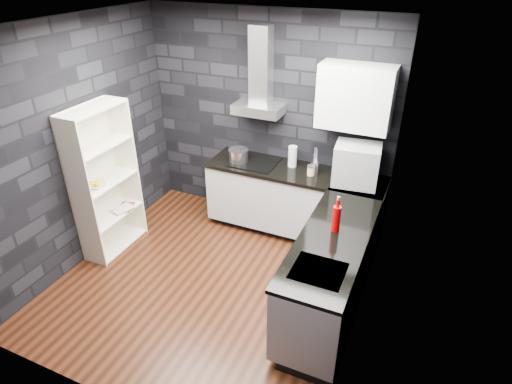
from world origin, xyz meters
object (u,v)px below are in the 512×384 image
Objects in this scene: pot at (238,156)px; storage_jar at (311,171)px; glass_vase at (292,156)px; utensil_crock at (315,167)px; fruit_bowl at (96,184)px; appliance_garage at (356,166)px; bookshelf at (105,182)px; red_bottle at (336,219)px.

pot reaches higher than storage_jar.
utensil_crock is at bearing -7.88° from glass_vase.
fruit_bowl is (-1.85, -1.41, -0.10)m from glass_vase.
bookshelf is (-2.65, -1.14, -0.22)m from appliance_garage.
fruit_bowl is (-2.65, -1.28, -0.19)m from appliance_garage.
pot is 0.91× the size of red_bottle.
pot is at bearing 146.44° from red_bottle.
utensil_crock is (0.02, 0.09, 0.01)m from storage_jar.
glass_vase is at bearing 154.45° from storage_jar.
glass_vase is 2.32m from fruit_bowl.
appliance_garage reaches higher than utensil_crock.
pot is 0.49× the size of appliance_garage.
bookshelf is at bearing -136.71° from pot.
red_bottle is at bearing -53.75° from glass_vase.
red_bottle is (1.51, -1.00, 0.05)m from pot.
utensil_crock is (0.97, 0.11, -0.02)m from pot.
fruit_bowl is at bearing -133.26° from pot.
red_bottle is (0.05, -1.03, -0.09)m from appliance_garage.
red_bottle is (0.55, -1.12, 0.07)m from utensil_crock.
fruit_bowl is (0.00, -0.14, 0.04)m from bookshelf.
utensil_crock is 0.46× the size of red_bottle.
appliance_garage is at bearing 25.80° from fruit_bowl.
storage_jar is at bearing 174.25° from appliance_garage.
glass_vase is 0.32m from storage_jar.
red_bottle is 2.70m from bookshelf.
appliance_garage reaches higher than red_bottle.
red_bottle is 1.22× the size of fruit_bowl.
utensil_crock is 0.25× the size of appliance_garage.
appliance_garage is at bearing 0.74° from storage_jar.
pot is 1.63m from bookshelf.
fruit_bowl is (-2.15, -1.37, -0.02)m from utensil_crock.
appliance_garage reaches higher than glass_vase.
bookshelf reaches higher than utensil_crock.
pot is at bearing -178.85° from storage_jar.
bookshelf reaches higher than fruit_bowl.
glass_vase is 2.24m from bookshelf.
red_bottle is (0.57, -1.02, 0.08)m from storage_jar.
storage_jar is 0.49× the size of fruit_bowl.
glass_vase reaches higher than utensil_crock.
bookshelf is (-1.18, -1.11, -0.08)m from pot.
utensil_crock is 0.54m from appliance_garage.
red_bottle is at bearing -61.05° from storage_jar.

